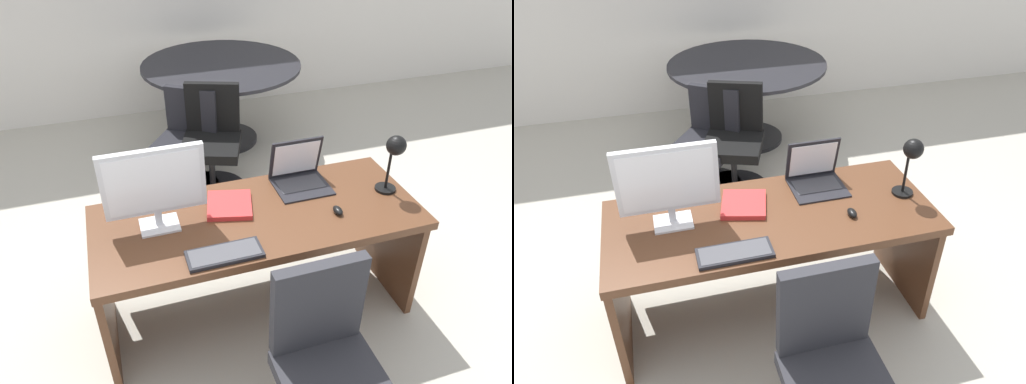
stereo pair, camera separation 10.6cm
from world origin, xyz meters
TOP-DOWN VIEW (x-y plane):
  - ground at (0.00, 1.50)m, footprint 12.00×12.00m
  - desk at (0.00, 0.04)m, footprint 1.77×0.73m
  - monitor at (-0.52, 0.06)m, footprint 0.51×0.16m
  - laptop at (0.32, 0.24)m, footprint 0.31×0.28m
  - keyboard at (-0.26, -0.27)m, footprint 0.37×0.15m
  - mouse at (0.41, -0.12)m, footprint 0.05×0.08m
  - desk_lamp at (0.78, -0.03)m, footprint 0.12×0.14m
  - book at (-0.13, 0.11)m, footprint 0.30×0.31m
  - office_chair at (0.07, -0.80)m, footprint 0.56×0.56m
  - meeting_table at (0.38, 2.26)m, footprint 1.48×1.48m
  - meeting_chair_near at (-0.12, 1.52)m, footprint 0.64×0.65m
  - meeting_chair_far at (0.07, 1.42)m, footprint 0.59×0.60m

SIDE VIEW (x-z plane):
  - ground at x=0.00m, z-range 0.00..0.00m
  - meeting_chair_near at x=-0.12m, z-range -0.07..0.76m
  - office_chair at x=0.07m, z-range -0.10..0.81m
  - meeting_chair_far at x=0.07m, z-range -0.07..0.81m
  - desk at x=0.00m, z-range 0.18..0.91m
  - meeting_table at x=0.38m, z-range 0.21..1.00m
  - keyboard at x=-0.26m, z-range 0.73..0.76m
  - book at x=-0.13m, z-range 0.73..0.76m
  - mouse at x=0.41m, z-range 0.73..0.77m
  - laptop at x=0.32m, z-range 0.68..0.95m
  - desk_lamp at x=0.78m, z-range 0.81..1.17m
  - monitor at x=-0.52m, z-range 0.77..1.22m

